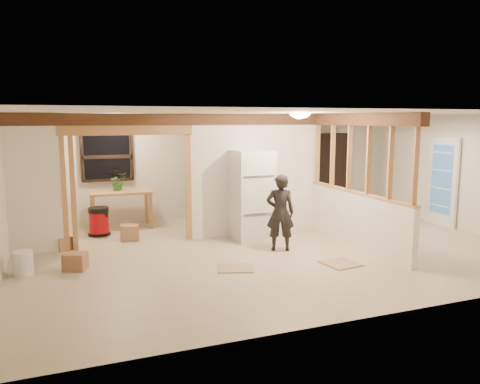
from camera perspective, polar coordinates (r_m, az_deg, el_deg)
name	(u,v)px	position (r m, az deg, el deg)	size (l,w,h in m)	color
floor	(270,248)	(8.81, 3.74, -6.88)	(9.00, 6.50, 0.01)	#C1AA8F
ceiling	(272,113)	(8.49, 3.91, 9.63)	(9.00, 6.50, 0.01)	white
wall_back	(216,166)	(11.57, -2.91, 3.22)	(9.00, 0.01, 2.50)	silver
wall_front	(386,216)	(5.81, 17.32, -2.77)	(9.00, 0.01, 2.50)	silver
wall_right	(460,172)	(11.20, 25.25, 2.20)	(0.01, 6.50, 2.50)	silver
partition_left_stub	(33,184)	(8.99, -23.89, 0.86)	(0.90, 0.12, 2.50)	white
partition_center	(256,174)	(9.73, 1.94, 2.16)	(2.80, 0.12, 2.50)	white
doorway_frame	(129,188)	(9.07, -13.38, 0.49)	(2.46, 0.14, 2.20)	tan
header_beam_back	(200,119)	(9.27, -4.96, 8.80)	(7.00, 0.18, 0.22)	#54301C
header_beam_right	(360,119)	(8.94, 14.46, 8.56)	(0.18, 3.30, 0.22)	#54301C
pony_wall	(356,220)	(9.14, 14.01, -3.30)	(0.12, 3.20, 1.00)	white
stud_partition	(359,159)	(8.97, 14.28, 3.96)	(0.14, 3.20, 1.32)	tan
window_back	(107,157)	(10.95, -15.88, 4.15)	(1.12, 0.10, 1.10)	black
french_door	(443,182)	(11.45, 23.46, 1.18)	(0.12, 0.86, 2.00)	white
ceiling_dome_main	(300,114)	(8.17, 7.33, 9.47)	(0.36, 0.36, 0.16)	#FFEABF
ceiling_dome_util	(114,115)	(10.07, -15.08, 9.11)	(0.32, 0.32, 0.14)	#FFEABF
hanging_bulb	(145,130)	(9.44, -11.51, 7.45)	(0.07, 0.07, 0.07)	#FFD88C
refrigerator	(252,195)	(9.30, 1.48, -0.37)	(0.73, 0.71, 1.78)	silver
woman	(280,213)	(8.53, 4.93, -2.51)	(0.51, 0.34, 1.41)	black
work_table	(121,210)	(10.65, -14.29, -2.09)	(1.31, 0.66, 0.83)	tan
potted_plant	(118,182)	(10.62, -14.66, 1.22)	(0.36, 0.31, 0.40)	#3A732B
shop_vac	(99,221)	(10.12, -16.83, -3.42)	(0.46, 0.46, 0.60)	#97080B
bookshelf	(330,171)	(12.69, 10.89, 2.48)	(1.01, 0.34, 2.02)	black
bucket	(23,263)	(8.03, -24.94, -7.86)	(0.30, 0.30, 0.38)	white
box_util_a	(129,233)	(9.60, -13.33, -4.83)	(0.35, 0.30, 0.30)	#996B4A
box_util_b	(64,243)	(9.25, -20.68, -5.87)	(0.26, 0.26, 0.24)	#996B4A
box_front	(75,261)	(7.99, -19.44, -7.98)	(0.34, 0.27, 0.27)	#996B4A
floor_panel_near	(341,264)	(8.04, 12.20, -8.52)	(0.53, 0.53, 0.02)	tan
floor_panel_far	(236,268)	(7.62, -0.55, -9.28)	(0.57, 0.45, 0.02)	tan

